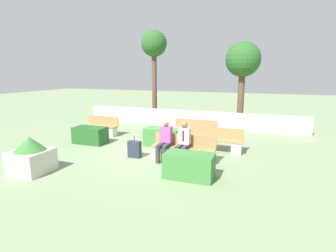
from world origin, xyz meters
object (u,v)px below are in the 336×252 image
object	(u,v)px
tree_center_left	(243,62)
tree_leftmost	(154,48)
suitcase	(135,149)
bench_right_side	(195,132)
planter_corner_left	(31,156)
person_seated_woman	(165,139)
person_seated_man	(183,140)
bench_back	(214,142)
bench_left_side	(101,128)
bench_front	(183,151)

from	to	relation	value
tree_center_left	tree_leftmost	bearing A→B (deg)	178.23
suitcase	bench_right_side	bearing A→B (deg)	66.11
planter_corner_left	person_seated_woman	bearing A→B (deg)	35.46
person_seated_woman	bench_right_side	bearing A→B (deg)	85.28
person_seated_man	tree_leftmost	size ratio (longest dim) A/B	0.26
bench_back	tree_center_left	distance (m)	5.87
person_seated_man	planter_corner_left	xyz separation A→B (m)	(-3.95, -2.37, -0.26)
bench_left_side	person_seated_woman	bearing A→B (deg)	-32.18
bench_back	person_seated_man	size ratio (longest dim) A/B	1.54
bench_right_side	tree_leftmost	size ratio (longest dim) A/B	0.36
person_seated_man	planter_corner_left	world-z (taller)	person_seated_man
bench_left_side	bench_right_side	xyz separation A→B (m)	(4.36, 0.69, 0.01)
person_seated_woman	tree_center_left	size ratio (longest dim) A/B	0.30
bench_right_side	suitcase	size ratio (longest dim) A/B	2.45
bench_left_side	person_seated_man	world-z (taller)	person_seated_man
bench_left_side	planter_corner_left	bearing A→B (deg)	-83.35
bench_back	person_seated_man	distance (m)	1.82
bench_right_side	bench_back	distance (m)	1.77
bench_left_side	tree_leftmost	xyz separation A→B (m)	(0.84, 4.44, 3.98)
bench_back	person_seated_man	bearing A→B (deg)	-116.66
bench_left_side	suitcase	bearing A→B (deg)	-41.19
bench_front	planter_corner_left	world-z (taller)	planter_corner_left
bench_left_side	suitcase	size ratio (longest dim) A/B	2.13
bench_front	planter_corner_left	size ratio (longest dim) A/B	1.99
bench_front	bench_back	distance (m)	1.66
bench_right_side	person_seated_woman	xyz separation A→B (m)	(-0.25, -2.99, 0.40)
bench_front	suitcase	size ratio (longest dim) A/B	2.74
bench_back	bench_right_side	bearing A→B (deg)	126.90
bench_back	tree_center_left	world-z (taller)	tree_center_left
suitcase	bench_front	bearing A→B (deg)	7.17
bench_left_side	person_seated_woman	distance (m)	4.73
bench_front	tree_center_left	xyz separation A→B (m)	(1.21, 6.43, 3.11)
suitcase	bench_left_side	bearing A→B (deg)	141.77
suitcase	tree_leftmost	distance (m)	8.20
planter_corner_left	tree_center_left	size ratio (longest dim) A/B	0.24
bench_right_side	tree_center_left	world-z (taller)	tree_center_left
bench_front	person_seated_man	size ratio (longest dim) A/B	1.57
bench_right_side	bench_back	size ratio (longest dim) A/B	0.91
suitcase	person_seated_woman	bearing A→B (deg)	3.48
suitcase	tree_leftmost	size ratio (longest dim) A/B	0.15
person_seated_man	tree_center_left	distance (m)	7.20
bench_front	planter_corner_left	bearing A→B (deg)	-147.30
bench_right_side	tree_leftmost	distance (m)	6.50
bench_right_side	bench_back	xyz separation A→B (m)	(1.12, -1.37, 0.01)
person_seated_man	tree_leftmost	bearing A→B (deg)	120.12
bench_back	person_seated_woman	distance (m)	2.15
planter_corner_left	bench_right_side	bearing A→B (deg)	56.31
suitcase	tree_center_left	bearing A→B (deg)	66.37
person_seated_man	suitcase	bearing A→B (deg)	-177.66
bench_right_side	person_seated_woman	distance (m)	3.02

